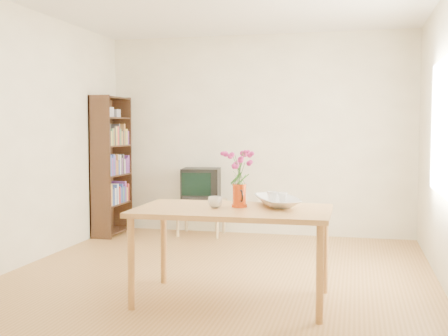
% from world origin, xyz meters
% --- Properties ---
extents(room, '(4.50, 4.50, 4.50)m').
position_xyz_m(room, '(0.03, 0.00, 1.30)').
color(room, olive).
rests_on(room, ground).
extents(table, '(1.55, 0.89, 0.75)m').
position_xyz_m(table, '(0.30, -0.68, 0.68)').
color(table, '#A77139').
rests_on(table, ground).
extents(tv_stand, '(0.60, 0.45, 0.46)m').
position_xyz_m(tv_stand, '(-0.70, 1.97, 0.39)').
color(tv_stand, tan).
rests_on(tv_stand, ground).
extents(bookshelf, '(0.28, 0.70, 1.80)m').
position_xyz_m(bookshelf, '(-1.85, 1.75, 0.84)').
color(bookshelf, black).
rests_on(bookshelf, ground).
extents(pitcher, '(0.13, 0.20, 0.19)m').
position_xyz_m(pitcher, '(0.34, -0.59, 0.84)').
color(pitcher, '#C33A0B').
rests_on(pitcher, table).
extents(flowers, '(0.21, 0.21, 0.30)m').
position_xyz_m(flowers, '(0.34, -0.60, 1.08)').
color(flowers, '#D2318F').
rests_on(flowers, pitcher).
extents(mug, '(0.13, 0.13, 0.09)m').
position_xyz_m(mug, '(0.16, -0.68, 0.80)').
color(mug, white).
rests_on(mug, table).
extents(bowl, '(0.59, 0.59, 0.42)m').
position_xyz_m(bowl, '(0.62, -0.44, 0.96)').
color(bowl, white).
rests_on(bowl, table).
extents(teacup_a, '(0.10, 0.10, 0.07)m').
position_xyz_m(teacup_a, '(0.58, -0.44, 0.92)').
color(teacup_a, white).
rests_on(teacup_a, bowl).
extents(teacup_b, '(0.07, 0.07, 0.06)m').
position_xyz_m(teacup_b, '(0.67, -0.42, 0.92)').
color(teacup_b, white).
rests_on(teacup_b, bowl).
extents(television, '(0.53, 0.50, 0.41)m').
position_xyz_m(television, '(-0.70, 1.98, 0.67)').
color(television, black).
rests_on(television, tv_stand).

